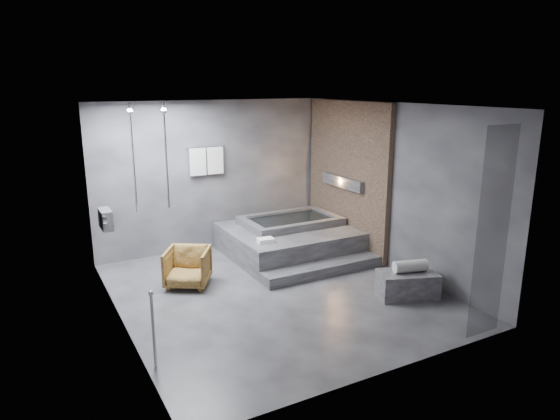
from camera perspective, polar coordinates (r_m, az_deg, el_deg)
room at (r=7.59m, az=1.19°, el=3.93°), size 5.00×5.04×2.82m
tub_deck at (r=9.29m, az=0.98°, el=-3.53°), size 2.20×2.00×0.50m
tub_step at (r=8.40m, az=4.95°, el=-6.74°), size 2.20×0.36×0.18m
concrete_bench at (r=7.73m, az=14.36°, el=-8.26°), size 0.97×0.74×0.38m
driftwood_chair at (r=7.98m, az=-10.51°, el=-6.44°), size 0.90×0.91×0.61m
rolled_towel at (r=7.66m, az=14.66°, el=-6.22°), size 0.53×0.31×0.18m
deck_towel at (r=8.40m, az=-1.66°, el=-3.47°), size 0.29×0.22×0.07m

